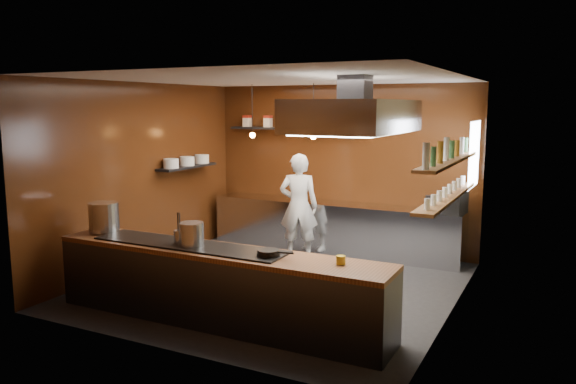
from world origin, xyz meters
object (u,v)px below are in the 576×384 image
Objects in this scene: stockpot_large at (104,217)px; chef at (299,206)px; stockpot_small at (192,234)px; espresso_machine at (453,202)px; extractor_hood at (355,116)px.

chef reaches higher than stockpot_large.
stockpot_small is 4.47m from espresso_machine.
chef is (-1.69, 1.92, -1.59)m from extractor_hood.
stockpot_large reaches higher than stockpot_small.
stockpot_small is 0.17× the size of chef.
espresso_machine is 2.56m from chef.
espresso_machine is at bearing 42.57° from stockpot_large.
stockpot_large is 1.55m from stockpot_small.
stockpot_large is 0.22× the size of chef.
extractor_hood is at bearing 19.53° from stockpot_large.
chef is at bearing 64.16° from stockpot_large.
extractor_hood reaches higher than chef.
espresso_machine is (0.80, 2.52, -1.42)m from extractor_hood.
extractor_hood is 5.41× the size of espresso_machine.
extractor_hood is at bearing 112.14° from chef.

